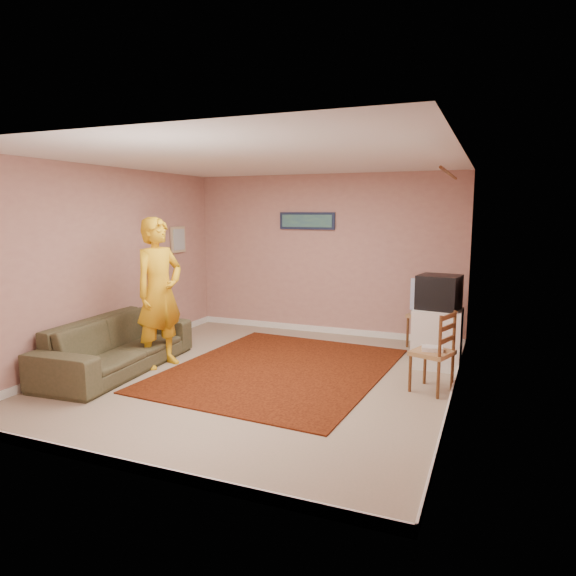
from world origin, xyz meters
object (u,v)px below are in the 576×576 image
at_px(chair_a, 425,308).
at_px(chair_b, 433,343).
at_px(tv_cabinet, 437,338).
at_px(person, 159,293).
at_px(sofa, 117,344).
at_px(crt_tv, 439,292).

height_order(chair_a, chair_b, chair_a).
height_order(tv_cabinet, person, person).
height_order(chair_a, sofa, chair_a).
distance_m(tv_cabinet, chair_b, 1.01).
xyz_separation_m(chair_b, sofa, (-3.80, -0.70, -0.23)).
xyz_separation_m(chair_a, sofa, (-3.47, -2.63, -0.26)).
bearing_deg(chair_b, tv_cabinet, -157.74).
relative_size(chair_a, chair_b, 1.02).
distance_m(chair_b, sofa, 3.87).
bearing_deg(chair_b, person, -65.08).
bearing_deg(crt_tv, tv_cabinet, 0.00).
bearing_deg(person, chair_a, -38.39).
distance_m(chair_a, person, 3.83).
xyz_separation_m(chair_a, chair_b, (0.33, -1.93, -0.04)).
distance_m(crt_tv, chair_a, 1.05).
xyz_separation_m(crt_tv, person, (-3.34, -1.32, -0.02)).
bearing_deg(tv_cabinet, crt_tv, 171.05).
height_order(chair_a, person, person).
bearing_deg(chair_b, crt_tv, -157.45).
xyz_separation_m(tv_cabinet, chair_b, (0.05, -0.99, 0.18)).
distance_m(sofa, person, 0.84).
relative_size(crt_tv, chair_a, 1.08).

